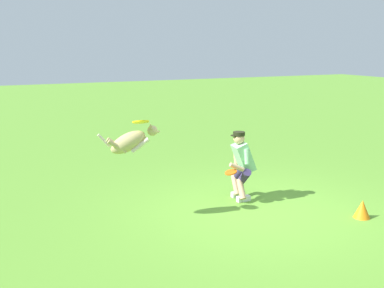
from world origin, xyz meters
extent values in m
plane|color=#5D9730|center=(0.00, 0.00, 0.00)|extent=(60.00, 60.00, 0.00)
cube|color=silver|center=(-0.07, -0.90, 0.05)|extent=(0.26, 0.10, 0.10)
cylinder|color=tan|center=(-0.02, -0.91, 0.24)|extent=(0.16, 0.32, 0.37)
cylinder|color=#362B55|center=(-0.08, -0.88, 0.47)|extent=(0.21, 0.42, 0.37)
cube|color=silver|center=(-0.03, -0.62, 0.05)|extent=(0.26, 0.10, 0.10)
cylinder|color=tan|center=(0.02, -0.63, 0.24)|extent=(0.16, 0.32, 0.37)
cylinder|color=#362B55|center=(-0.04, -0.64, 0.47)|extent=(0.21, 0.42, 0.37)
cube|color=#89C891|center=(-0.09, -0.75, 0.81)|extent=(0.45, 0.40, 0.58)
cylinder|color=#89C891|center=(-0.10, -0.95, 0.87)|extent=(0.11, 0.15, 0.29)
cylinder|color=#89C891|center=(-0.04, -0.56, 0.87)|extent=(0.11, 0.15, 0.29)
cylinder|color=tan|center=(0.16, -0.57, 0.69)|extent=(0.30, 0.12, 0.19)
cylinder|color=tan|center=(-0.07, -0.98, 0.71)|extent=(0.10, 0.16, 0.27)
sphere|color=tan|center=(0.01, -0.77, 1.17)|extent=(0.21, 0.21, 0.21)
cylinder|color=black|center=(0.01, -0.77, 1.26)|extent=(0.22, 0.22, 0.07)
cylinder|color=black|center=(0.11, -0.79, 1.23)|extent=(0.12, 0.12, 0.02)
ellipsoid|color=tan|center=(2.16, -0.67, 1.31)|extent=(0.71, 0.39, 0.52)
ellipsoid|color=beige|center=(1.99, -0.64, 1.28)|extent=(0.14, 0.20, 0.17)
sphere|color=tan|center=(1.76, -0.60, 1.48)|extent=(0.17, 0.17, 0.17)
cone|color=tan|center=(1.67, -0.59, 1.46)|extent=(0.10, 0.10, 0.09)
cone|color=tan|center=(1.79, -0.55, 1.56)|extent=(0.06, 0.06, 0.07)
cone|color=tan|center=(1.77, -0.66, 1.56)|extent=(0.06, 0.06, 0.07)
cylinder|color=beige|center=(1.99, -0.56, 1.27)|extent=(0.32, 0.12, 0.25)
cylinder|color=beige|center=(1.96, -0.72, 1.27)|extent=(0.32, 0.12, 0.25)
cylinder|color=tan|center=(2.35, -0.62, 1.27)|extent=(0.32, 0.12, 0.25)
cylinder|color=tan|center=(2.32, -0.79, 1.27)|extent=(0.32, 0.12, 0.25)
cylinder|color=beige|center=(2.54, -0.73, 1.36)|extent=(0.21, 0.08, 0.23)
cylinder|color=yellow|center=(1.95, -0.62, 1.64)|extent=(0.36, 0.34, 0.13)
cylinder|color=#EE5A0F|center=(0.28, -0.57, 0.61)|extent=(0.30, 0.31, 0.10)
cone|color=orange|center=(-1.38, 0.96, 0.15)|extent=(0.28, 0.28, 0.31)
camera|label=1|loc=(4.39, 6.38, 2.84)|focal=43.40mm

